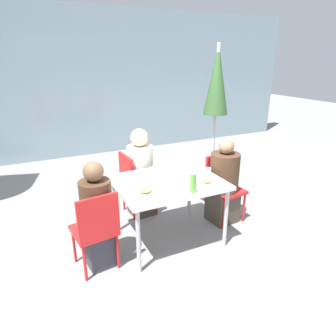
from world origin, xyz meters
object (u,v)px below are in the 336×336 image
object	(u,v)px
closed_umbrella	(216,89)
salad_bowl	(155,171)
person_right	(224,184)
person_far	(141,175)
bottle	(193,183)
chair_left	(96,227)
chair_right	(222,183)
drinking_cup	(208,172)
chair_far	(134,180)
person_left	(98,218)

from	to	relation	value
closed_umbrella	salad_bowl	distance (m)	1.49
person_right	person_far	distance (m)	1.09
bottle	salad_bowl	size ratio (longest dim) A/B	1.28
chair_left	chair_right	distance (m)	1.77
bottle	drinking_cup	world-z (taller)	bottle
closed_umbrella	bottle	bearing A→B (deg)	-131.74
person_far	chair_far	bearing A→B (deg)	-121.88
chair_far	drinking_cup	world-z (taller)	chair_far
chair_left	chair_far	bearing A→B (deg)	45.43
chair_far	person_far	size ratio (longest dim) A/B	0.72
person_left	chair_far	size ratio (longest dim) A/B	1.32
chair_far	person_far	distance (m)	0.12
chair_left	person_right	xyz separation A→B (m)	(1.69, 0.27, 0.02)
bottle	chair_far	bearing A→B (deg)	101.63
person_far	bottle	bearing A→B (deg)	3.35
salad_bowl	closed_umbrella	bearing A→B (deg)	22.35
closed_umbrella	person_far	bearing A→B (deg)	-179.58
chair_right	drinking_cup	bearing A→B (deg)	26.03
person_far	salad_bowl	bearing A→B (deg)	-3.59
person_left	person_far	bearing A→B (deg)	39.63
person_right	closed_umbrella	size ratio (longest dim) A/B	0.50
person_left	chair_right	bearing A→B (deg)	1.77
salad_bowl	person_left	bearing A→B (deg)	-154.73
closed_umbrella	person_right	bearing A→B (deg)	-111.72
person_far	closed_umbrella	distance (m)	1.56
chair_right	person_far	distance (m)	1.08
person_left	chair_right	size ratio (longest dim) A/B	1.32
person_far	closed_umbrella	world-z (taller)	closed_umbrella
person_right	person_far	size ratio (longest dim) A/B	0.94
chair_left	drinking_cup	distance (m)	1.37
person_left	chair_right	world-z (taller)	person_left
chair_left	person_far	distance (m)	1.22
chair_left	person_right	world-z (taller)	person_right
chair_right	person_right	xyz separation A→B (m)	(-0.04, -0.08, 0.02)
person_far	drinking_cup	world-z (taller)	person_far
person_left	closed_umbrella	size ratio (longest dim) A/B	0.51
chair_left	person_left	world-z (taller)	person_left
person_right	salad_bowl	world-z (taller)	person_right
chair_left	chair_right	xyz separation A→B (m)	(1.73, 0.36, 0.00)
chair_left	bottle	xyz separation A→B (m)	(0.96, -0.19, 0.35)
drinking_cup	salad_bowl	size ratio (longest dim) A/B	0.59
person_left	bottle	distance (m)	1.01
person_left	person_far	distance (m)	1.13
chair_right	chair_left	bearing A→B (deg)	6.11
person_right	drinking_cup	distance (m)	0.48
salad_bowl	chair_left	bearing A→B (deg)	-150.98
person_right	chair_right	bearing A→B (deg)	-121.88
chair_right	bottle	xyz separation A→B (m)	(-0.77, -0.55, 0.35)
person_left	chair_right	distance (m)	1.72
person_left	salad_bowl	bearing A→B (deg)	17.95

